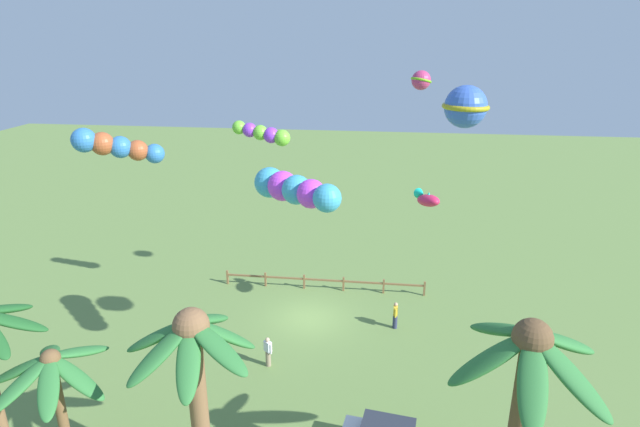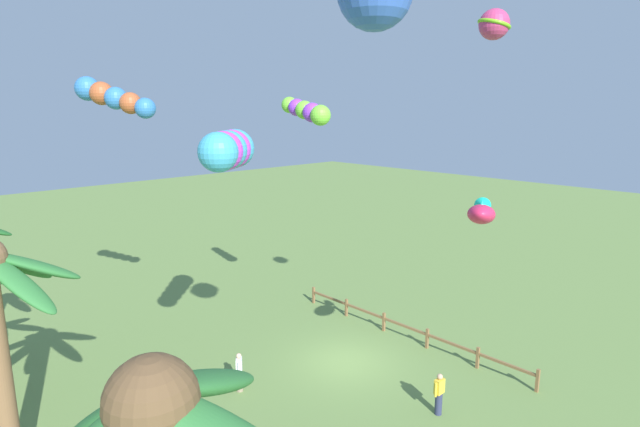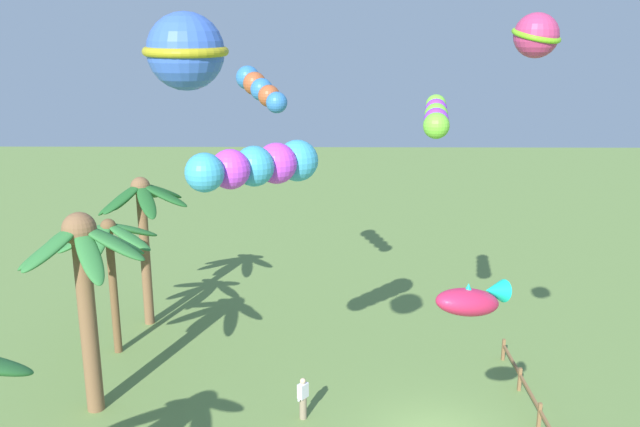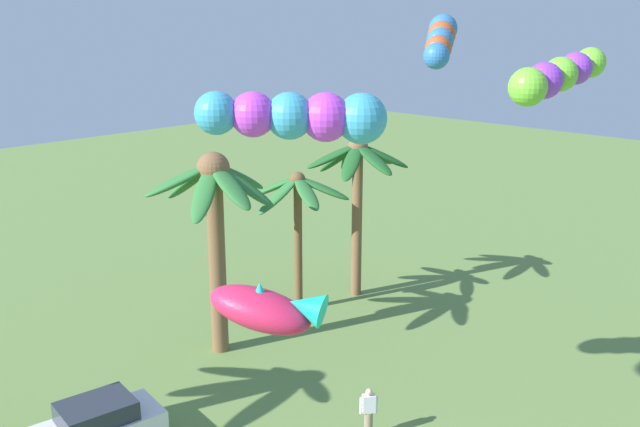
# 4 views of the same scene
# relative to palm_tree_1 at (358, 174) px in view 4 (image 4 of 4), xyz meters

# --- Properties ---
(palm_tree_1) EXTENTS (4.37, 4.37, 7.12)m
(palm_tree_1) POSITION_rel_palm_tree_1_xyz_m (0.00, 0.00, 0.00)
(palm_tree_1) COLOR brown
(palm_tree_1) RESTS_ON ground
(palm_tree_2) EXTENTS (4.66, 4.65, 7.52)m
(palm_tree_2) POSITION_rel_palm_tree_1_xyz_m (-7.65, 0.05, 0.06)
(palm_tree_2) COLOR brown
(palm_tree_2) RESTS_ON ground
(palm_tree_3) EXTENTS (4.12, 4.17, 6.00)m
(palm_tree_3) POSITION_rel_palm_tree_1_xyz_m (-2.98, 0.66, -0.71)
(palm_tree_3) COLOR brown
(palm_tree_3) RESTS_ON ground
(parked_car_0) EXTENTS (4.10, 2.24, 1.51)m
(parked_car_0) POSITION_rel_palm_tree_1_xyz_m (-14.15, -2.40, -4.78)
(parked_car_0) COLOR silver
(parked_car_0) RESTS_ON ground
(spectator_0) EXTENTS (0.45, 0.42, 1.59)m
(spectator_0) POSITION_rel_palm_tree_1_xyz_m (-8.19, -7.61, -4.72)
(spectator_0) COLOR gray
(spectator_0) RESTS_ON ground
(kite_tube_0) EXTENTS (4.01, 3.70, 1.41)m
(kite_tube_0) POSITION_rel_palm_tree_1_xyz_m (-9.81, -6.43, 4.05)
(kite_tube_0) COLOR #3BA3CE
(kite_fish_1) EXTENTS (1.54, 2.06, 0.92)m
(kite_fish_1) POSITION_rel_palm_tree_1_xyz_m (-15.72, -11.70, 2.15)
(kite_fish_1) COLOR #DF2552
(kite_tube_3) EXTENTS (3.09, 1.10, 1.20)m
(kite_tube_3) POSITION_rel_palm_tree_1_xyz_m (-7.28, -12.06, 5.24)
(kite_tube_3) COLOR #70CE35
(kite_tube_5) EXTENTS (3.14, 2.23, 1.67)m
(kite_tube_5) POSITION_rel_palm_tree_1_xyz_m (-2.69, -5.77, 5.77)
(kite_tube_5) COLOR #3074BD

